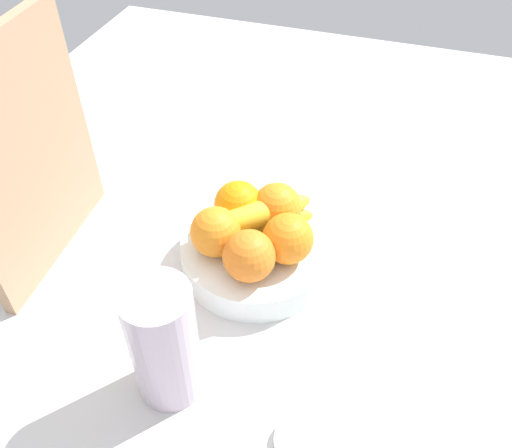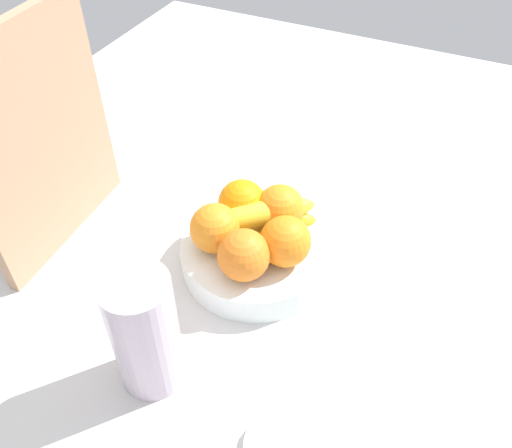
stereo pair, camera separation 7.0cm
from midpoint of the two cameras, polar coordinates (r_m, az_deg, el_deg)
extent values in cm
cube|color=silver|center=(83.18, -1.72, -7.26)|extent=(180.00, 140.00, 3.00)
cylinder|color=white|center=(83.15, -2.41, -3.26)|extent=(23.15, 23.15, 4.70)
sphere|color=orange|center=(74.52, -3.42, -3.54)|extent=(7.52, 7.52, 7.52)
sphere|color=orange|center=(76.73, 0.81, -1.69)|extent=(7.52, 7.52, 7.52)
sphere|color=orange|center=(81.68, -0.20, 1.74)|extent=(7.52, 7.52, 7.52)
sphere|color=orange|center=(82.26, -4.33, 1.96)|extent=(7.52, 7.52, 7.52)
sphere|color=orange|center=(78.27, -6.87, -0.94)|extent=(7.52, 7.52, 7.52)
ellipsoid|color=yellow|center=(82.13, -2.15, 0.32)|extent=(10.95, 17.06, 4.00)
ellipsoid|color=yellow|center=(79.87, -2.13, 0.96)|extent=(14.26, 15.38, 4.00)
cube|color=tan|center=(83.24, -25.33, 6.30)|extent=(28.06, 3.32, 36.00)
cylinder|color=#C0AFC1|center=(66.40, -12.84, -12.44)|extent=(8.33, 8.33, 18.19)
cylinder|color=white|center=(68.55, 1.56, -22.29)|extent=(6.23, 6.23, 1.04)
camera|label=1|loc=(0.03, -92.55, -2.44)|focal=37.58mm
camera|label=2|loc=(0.03, 87.45, 2.44)|focal=37.58mm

